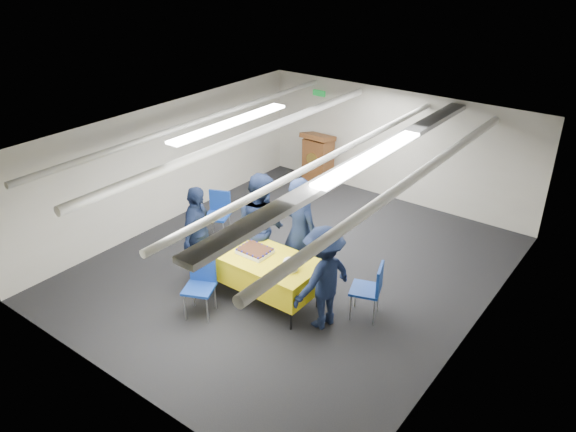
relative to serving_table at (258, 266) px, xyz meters
The scene contains 14 objects.
ground 1.18m from the serving_table, 95.12° to the left, with size 7.00×7.00×0.00m, color black.
room_shell 1.91m from the serving_table, 89.99° to the left, with size 6.00×7.00×2.30m.
serving_table is the anchor object (origin of this frame).
sheet_cake 0.26m from the serving_table, behind, with size 0.48×0.37×0.09m.
plate_stack_left 0.69m from the serving_table, behind, with size 0.24×0.24×0.17m.
plate_stack_right 0.69m from the serving_table, ahead, with size 0.22×0.22×0.16m.
podium 4.42m from the serving_table, 112.52° to the left, with size 0.62×0.53×1.25m.
chair_near 0.89m from the serving_table, 120.42° to the right, with size 0.56×0.56×0.87m.
chair_right 1.71m from the serving_table, 20.66° to the left, with size 0.53×0.53×0.87m.
chair_left 2.15m from the serving_table, 149.46° to the left, with size 0.55×0.55×0.87m.
sailor_a 0.84m from the serving_table, 71.24° to the left, with size 0.67×0.44×1.82m, color black.
sailor_b 0.78m from the serving_table, 126.00° to the left, with size 0.86×0.67×1.78m, color black.
sailor_c 1.15m from the serving_table, behind, with size 0.94×0.39×1.61m, color black.
sailor_d 1.15m from the serving_table, ahead, with size 1.00×0.58×1.55m, color black.
Camera 1 is at (4.76, -6.50, 5.04)m, focal length 35.00 mm.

